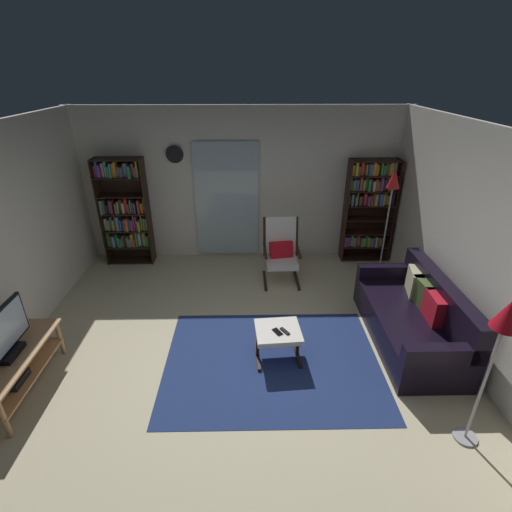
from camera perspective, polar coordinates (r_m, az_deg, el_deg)
ground_plane at (r=4.69m, az=-2.63°, el=-15.40°), size 7.02×7.02×0.00m
wall_back at (r=6.65m, az=-2.28°, el=10.51°), size 5.60×0.06×2.60m
wall_right at (r=4.70m, az=32.05°, el=-0.73°), size 0.06×6.00×2.60m
glass_door_panel at (r=6.67m, az=-4.37°, el=8.26°), size 1.10×0.01×2.00m
area_rug at (r=4.67m, az=2.43°, el=-15.52°), size 2.51×1.89×0.01m
tv_stand at (r=4.84m, az=-32.67°, el=-13.99°), size 0.52×1.26×0.48m
television at (r=4.63m, az=-33.74°, el=-10.02°), size 0.20×0.82×0.51m
bookshelf_near_tv at (r=6.85m, az=-19.07°, el=6.40°), size 0.80×0.30×1.83m
bookshelf_near_sofa at (r=6.85m, az=16.59°, el=7.46°), size 0.83×0.30×1.78m
leather_sofa at (r=5.21m, az=22.55°, el=-8.60°), size 0.85×1.90×0.84m
lounge_armchair at (r=6.06m, az=3.79°, el=1.08°), size 0.57×0.66×1.02m
ottoman at (r=4.54m, az=3.31°, el=-11.65°), size 0.56×0.52×0.40m
tv_remote at (r=4.46m, az=4.34°, el=-11.16°), size 0.11×0.14×0.02m
cell_phone at (r=4.45m, az=3.23°, el=-11.28°), size 0.13×0.16×0.01m
floor_lamp_by_sofa at (r=3.64m, az=33.18°, el=-8.89°), size 0.23×0.23×1.54m
floor_lamp_by_shelf at (r=6.06m, az=19.68°, el=9.01°), size 0.22×0.22×1.81m
wall_clock at (r=6.56m, az=-12.09°, el=14.69°), size 0.29×0.03×0.29m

